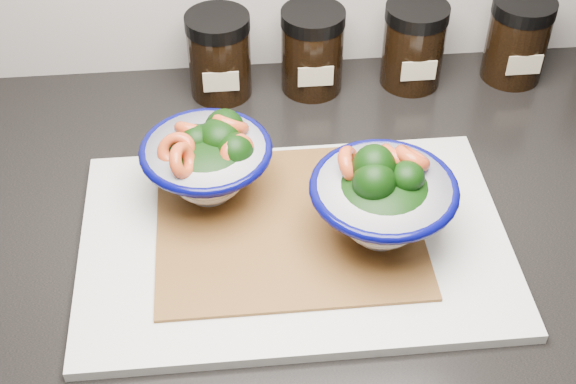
{
  "coord_description": "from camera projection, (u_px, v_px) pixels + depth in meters",
  "views": [
    {
      "loc": [
        -0.22,
        0.82,
        1.52
      ],
      "look_at": [
        -0.16,
        1.42,
        0.96
      ],
      "focal_mm": 50.0,
      "sensor_mm": 36.0,
      "label": 1
    }
  ],
  "objects": [
    {
      "name": "spice_jar_a",
      "position": [
        219.0,
        55.0,
        1.02
      ],
      "size": [
        0.08,
        0.08,
        0.11
      ],
      "color": "black",
      "rests_on": "countertop"
    },
    {
      "name": "cutting_board",
      "position": [
        294.0,
        242.0,
        0.85
      ],
      "size": [
        0.45,
        0.3,
        0.01
      ],
      "primitive_type": "cube",
      "color": "silver",
      "rests_on": "countertop"
    },
    {
      "name": "bowl_left",
      "position": [
        209.0,
        160.0,
        0.86
      ],
      "size": [
        0.14,
        0.14,
        0.1
      ],
      "rotation": [
        0.0,
        0.0,
        -0.43
      ],
      "color": "white",
      "rests_on": "bamboo_mat"
    },
    {
      "name": "spice_jar_b",
      "position": [
        312.0,
        50.0,
        1.03
      ],
      "size": [
        0.08,
        0.08,
        0.11
      ],
      "color": "black",
      "rests_on": "countertop"
    },
    {
      "name": "spice_jar_d",
      "position": [
        517.0,
        39.0,
        1.05
      ],
      "size": [
        0.08,
        0.08,
        0.11
      ],
      "color": "black",
      "rests_on": "countertop"
    },
    {
      "name": "countertop",
      "position": [
        427.0,
        218.0,
        0.91
      ],
      "size": [
        3.5,
        0.6,
        0.04
      ],
      "primitive_type": "cube",
      "color": "black",
      "rests_on": "cabinet"
    },
    {
      "name": "bowl_right",
      "position": [
        382.0,
        200.0,
        0.81
      ],
      "size": [
        0.15,
        0.15,
        0.11
      ],
      "rotation": [
        0.0,
        0.0,
        0.02
      ],
      "color": "white",
      "rests_on": "bamboo_mat"
    },
    {
      "name": "bamboo_mat",
      "position": [
        288.0,
        223.0,
        0.86
      ],
      "size": [
        0.28,
        0.24,
        0.0
      ],
      "primitive_type": "cube",
      "color": "#915F2B",
      "rests_on": "cutting_board"
    },
    {
      "name": "spice_jar_c",
      "position": [
        414.0,
        45.0,
        1.04
      ],
      "size": [
        0.08,
        0.08,
        0.11
      ],
      "color": "black",
      "rests_on": "countertop"
    }
  ]
}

